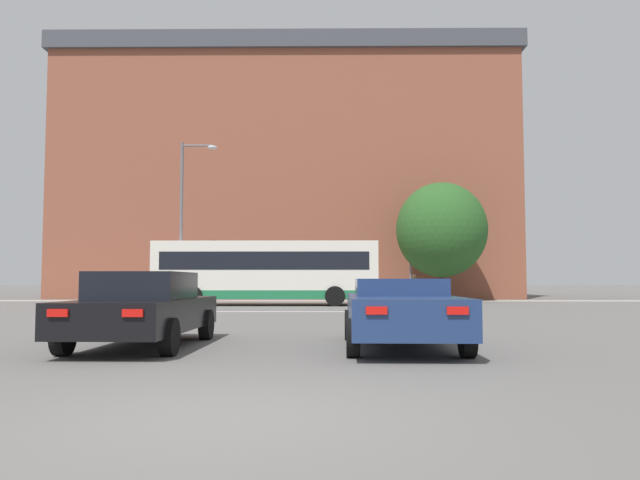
# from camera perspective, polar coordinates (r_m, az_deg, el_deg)

# --- Properties ---
(ground_plane) EXTENTS (400.00, 400.00, 0.00)m
(ground_plane) POSITION_cam_1_polar(r_m,az_deg,el_deg) (5.97, -8.70, -15.80)
(ground_plane) COLOR #605E5B
(stop_line_strip) EXTENTS (9.30, 0.30, 0.01)m
(stop_line_strip) POSITION_cam_1_polar(r_m,az_deg,el_deg) (25.56, -1.52, -6.56)
(stop_line_strip) COLOR silver
(stop_line_strip) RESTS_ON ground_plane
(far_pavement) EXTENTS (70.34, 2.50, 0.01)m
(far_pavement) POSITION_cam_1_polar(r_m,az_deg,el_deg) (39.52, -0.78, -5.58)
(far_pavement) COLOR #A09B91
(far_pavement) RESTS_ON ground_plane
(brick_civic_building) EXTENTS (33.71, 15.79, 20.42)m
(brick_civic_building) POSITION_cam_1_polar(r_m,az_deg,el_deg) (50.74, -2.77, 5.49)
(brick_civic_building) COLOR brown
(brick_civic_building) RESTS_ON ground_plane
(car_saloon_left) EXTENTS (2.07, 4.83, 1.42)m
(car_saloon_left) POSITION_cam_1_polar(r_m,az_deg,el_deg) (12.40, -15.83, -6.02)
(car_saloon_left) COLOR black
(car_saloon_left) RESTS_ON ground_plane
(car_roadster_right) EXTENTS (2.16, 4.96, 1.29)m
(car_roadster_right) POSITION_cam_1_polar(r_m,az_deg,el_deg) (11.89, 7.39, -6.47)
(car_roadster_right) COLOR navy
(car_roadster_right) RESTS_ON ground_plane
(bus_crossing_lead) EXTENTS (11.39, 2.74, 3.26)m
(bus_crossing_lead) POSITION_cam_1_polar(r_m,az_deg,el_deg) (32.31, -4.93, -2.86)
(bus_crossing_lead) COLOR silver
(bus_crossing_lead) RESTS_ON ground_plane
(traffic_light_far_right) EXTENTS (0.26, 0.31, 3.95)m
(traffic_light_far_right) POSITION_cam_1_polar(r_m,az_deg,el_deg) (39.37, 8.26, -1.67)
(traffic_light_far_right) COLOR slate
(traffic_light_far_right) RESTS_ON ground_plane
(traffic_light_far_left) EXTENTS (0.26, 0.31, 3.81)m
(traffic_light_far_left) POSITION_cam_1_polar(r_m,az_deg,el_deg) (39.52, -9.76, -1.78)
(traffic_light_far_left) COLOR slate
(traffic_light_far_left) RESTS_ON ground_plane
(street_lamp_junction) EXTENTS (1.88, 0.36, 8.38)m
(street_lamp_junction) POSITION_cam_1_polar(r_m,az_deg,el_deg) (32.70, -12.09, 2.89)
(street_lamp_junction) COLOR slate
(street_lamp_junction) RESTS_ON ground_plane
(pedestrian_waiting) EXTENTS (0.43, 0.29, 1.70)m
(pedestrian_waiting) POSITION_cam_1_polar(r_m,az_deg,el_deg) (39.90, 8.59, -4.09)
(pedestrian_waiting) COLOR brown
(pedestrian_waiting) RESTS_ON ground_plane
(tree_by_building) EXTENTS (5.68, 5.68, 7.45)m
(tree_by_building) POSITION_cam_1_polar(r_m,az_deg,el_deg) (39.85, 11.05, 0.92)
(tree_by_building) COLOR #4C3823
(tree_by_building) RESTS_ON ground_plane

